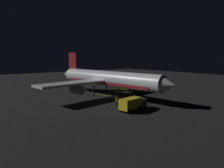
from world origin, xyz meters
The scene contains 10 objects.
ground_plane centered at (0.00, 0.00, -0.10)m, with size 180.00×180.00×0.20m, color black.
apron_guide_stripe centered at (-2.41, 4.00, 0.00)m, with size 0.24×22.81×0.01m, color gold.
airliner centered at (0.08, -0.60, 4.57)m, with size 36.36×39.00×11.46m.
baggage_truck centered at (4.28, 14.07, 1.28)m, with size 6.59×3.10×2.47m.
catering_truck centered at (-9.54, -3.42, 1.30)m, with size 5.91×6.16×2.51m.
ground_crew_worker centered at (4.02, 8.88, 0.89)m, with size 0.40×0.40×1.74m.
traffic_cone_near_left centered at (1.57, 9.49, 0.25)m, with size 0.50×0.50×0.55m.
traffic_cone_near_right centered at (-7.62, 9.60, 0.25)m, with size 0.50×0.50×0.55m.
traffic_cone_under_wing centered at (-6.42, 5.71, 0.25)m, with size 0.50×0.50×0.55m.
traffic_cone_far centered at (-5.74, 4.63, 0.25)m, with size 0.50×0.50×0.55m.
Camera 1 is at (30.64, 42.14, 10.20)m, focal length 32.90 mm.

